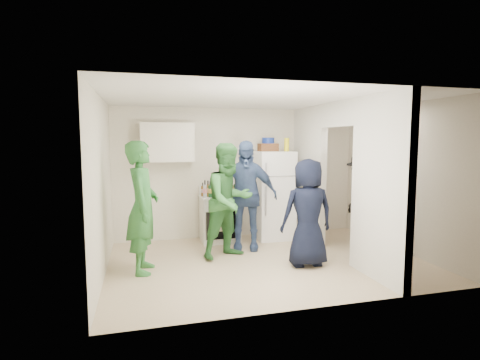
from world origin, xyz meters
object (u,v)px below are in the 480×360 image
object	(u,v)px
wicker_basket	(268,147)
person_green_left	(143,207)
person_green_center	(229,201)
stove	(220,219)
person_denim	(245,195)
blue_bowl	(268,141)
person_nook	(363,201)
yellow_cup_stack_top	(287,145)
fridge	(273,195)
person_navy	(308,213)

from	to	relation	value
wicker_basket	person_green_left	distance (m)	2.83
wicker_basket	person_green_center	size ratio (longest dim) A/B	0.19
stove	person_denim	distance (m)	0.86
wicker_basket	blue_bowl	xyz separation A→B (m)	(0.00, 0.00, 0.13)
person_green_left	person_nook	bearing A→B (deg)	-79.89
wicker_basket	yellow_cup_stack_top	distance (m)	0.36
person_green_center	person_nook	bearing A→B (deg)	-27.68
fridge	blue_bowl	distance (m)	1.05
fridge	person_green_left	bearing A→B (deg)	-151.83
blue_bowl	person_denim	distance (m)	1.30
person_navy	person_nook	xyz separation A→B (m)	(1.31, 0.55, 0.04)
person_denim	person_nook	distance (m)	2.05
yellow_cup_stack_top	person_nook	xyz separation A→B (m)	(1.02, -1.01, -0.96)
stove	person_green_left	size ratio (longest dim) A/B	0.45
stove	person_green_center	xyz separation A→B (m)	(-0.05, -0.98, 0.50)
fridge	yellow_cup_stack_top	xyz separation A→B (m)	(0.22, -0.10, 0.97)
person_green_left	person_denim	distance (m)	1.87
yellow_cup_stack_top	person_nook	size ratio (longest dim) A/B	0.15
blue_bowl	person_nook	bearing A→B (deg)	-40.95
wicker_basket	person_denim	xyz separation A→B (m)	(-0.63, -0.63, -0.81)
stove	person_navy	world-z (taller)	person_navy
yellow_cup_stack_top	wicker_basket	bearing A→B (deg)	154.89
wicker_basket	blue_bowl	bearing A→B (deg)	0.00
wicker_basket	yellow_cup_stack_top	size ratio (longest dim) A/B	1.40
blue_bowl	yellow_cup_stack_top	size ratio (longest dim) A/B	0.96
wicker_basket	person_nook	world-z (taller)	wicker_basket
stove	yellow_cup_stack_top	distance (m)	1.88
yellow_cup_stack_top	person_green_left	distance (m)	3.06
blue_bowl	fridge	bearing A→B (deg)	-26.57
person_green_center	wicker_basket	bearing A→B (deg)	21.38
yellow_cup_stack_top	person_nook	distance (m)	1.73
stove	person_denim	xyz separation A→B (m)	(0.32, -0.61, 0.52)
fridge	person_nook	size ratio (longest dim) A/B	0.99
blue_bowl	person_green_left	xyz separation A→B (m)	(-2.35, -1.36, -0.95)
blue_bowl	person_green_left	distance (m)	2.87
fridge	person_green_left	world-z (taller)	person_green_left
blue_bowl	person_navy	size ratio (longest dim) A/B	0.15
fridge	person_green_center	distance (m)	1.46
stove	wicker_basket	xyz separation A→B (m)	(0.95, 0.02, 1.33)
blue_bowl	person_nook	world-z (taller)	blue_bowl
wicker_basket	person_navy	distance (m)	1.96
fridge	person_green_left	distance (m)	2.78
stove	person_denim	world-z (taller)	person_denim
fridge	person_denim	bearing A→B (deg)	-141.79
yellow_cup_stack_top	stove	bearing A→B (deg)	174.16
fridge	person_navy	xyz separation A→B (m)	(-0.06, -1.67, -0.03)
yellow_cup_stack_top	blue_bowl	bearing A→B (deg)	154.89
person_nook	person_denim	bearing A→B (deg)	-93.80
blue_bowl	person_green_center	distance (m)	1.71
person_navy	person_denim	bearing A→B (deg)	-55.90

